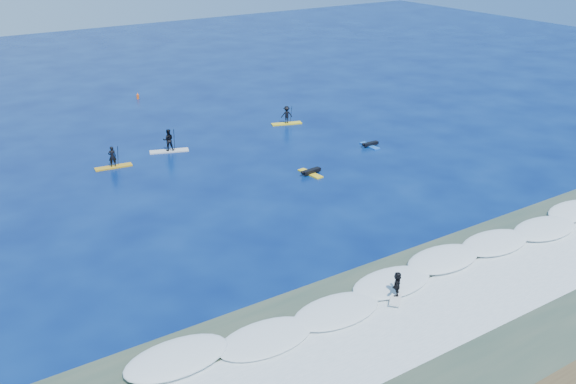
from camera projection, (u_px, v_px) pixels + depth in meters
ground at (325, 206)px, 42.66m from camera, size 160.00×160.00×0.00m
shallow_water at (492, 304)px, 31.93m from camera, size 90.00×13.00×0.01m
breaking_wave at (434, 270)px, 35.00m from camera, size 40.00×6.00×0.30m
whitewater at (476, 295)px, 32.70m from camera, size 34.00×5.00×0.02m
sup_paddler_left at (113, 160)px, 48.86m from camera, size 2.87×1.05×1.97m
sup_paddler_center at (168, 142)px, 52.08m from camera, size 3.22×1.77×2.20m
sup_paddler_right at (287, 116)px, 58.96m from camera, size 2.87×1.55×1.96m
prone_paddler_near at (311, 172)px, 47.80m from camera, size 1.80×2.30×0.47m
prone_paddler_far at (370, 145)px, 53.53m from camera, size 1.64×2.08×0.43m
wave_surfer at (397, 285)px, 32.06m from camera, size 1.76×1.66×1.38m
marker_buoy at (138, 96)px, 67.17m from camera, size 0.28×0.28×0.68m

